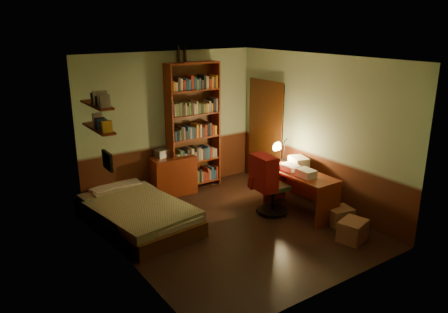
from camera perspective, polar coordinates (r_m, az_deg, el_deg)
floor at (r=6.96m, az=1.18°, el=-9.27°), size 3.50×4.00×0.02m
ceiling at (r=6.25m, az=1.33°, el=12.77°), size 3.50×4.00×0.02m
wall_back at (r=8.15m, az=-7.04°, el=4.38°), size 3.50×0.02×2.60m
wall_left at (r=5.69m, az=-13.33°, el=-1.68°), size 0.02×4.00×2.60m
wall_right at (r=7.61m, az=12.10°, el=3.21°), size 0.02×4.00×2.60m
wall_front at (r=5.07m, az=14.63°, el=-4.11°), size 3.50×0.02×2.60m
doorway at (r=8.57m, az=5.53°, el=3.02°), size 0.06×0.90×2.00m
door_trim at (r=8.55m, az=5.35°, el=2.99°), size 0.02×0.98×2.08m
bed at (r=7.07m, az=-11.39°, el=-6.25°), size 1.37×2.25×0.64m
dresser at (r=8.16m, az=-6.63°, el=-2.48°), size 0.83×0.46×0.72m
mini_stereo at (r=8.07m, az=-8.03°, el=0.46°), size 0.30×0.25×0.14m
bookshelf at (r=8.22m, az=-4.04°, el=3.86°), size 1.03×0.33×2.40m
bottle_left at (r=8.01m, az=-5.96°, el=12.99°), size 0.07×0.07×0.23m
bottle_right at (r=8.08m, az=-5.10°, el=12.95°), size 0.07×0.07×0.21m
desk at (r=7.45m, az=9.87°, el=-4.66°), size 0.55×1.31×0.70m
paper_stack at (r=7.72m, az=9.73°, el=-0.57°), size 0.32×0.39×0.14m
desk_lamp at (r=7.82m, az=7.93°, el=1.78°), size 0.26×0.26×0.67m
office_chair at (r=7.31m, az=6.43°, el=-4.06°), size 0.48×0.43×0.91m
red_jacket at (r=7.07m, az=4.59°, el=1.57°), size 0.32×0.51×0.57m
wall_shelf_lower at (r=6.64m, az=-16.05°, el=3.54°), size 0.20×0.90×0.03m
wall_shelf_upper at (r=6.57m, az=-16.30°, el=6.50°), size 0.20×0.90×0.03m
framed_picture at (r=6.25m, az=-14.98°, el=-0.55°), size 0.04×0.32×0.26m
cardboard_box_a at (r=6.78m, az=16.45°, el=-9.26°), size 0.49×0.43×0.31m
cardboard_box_b at (r=7.25m, az=14.85°, el=-7.50°), size 0.43×0.38×0.27m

